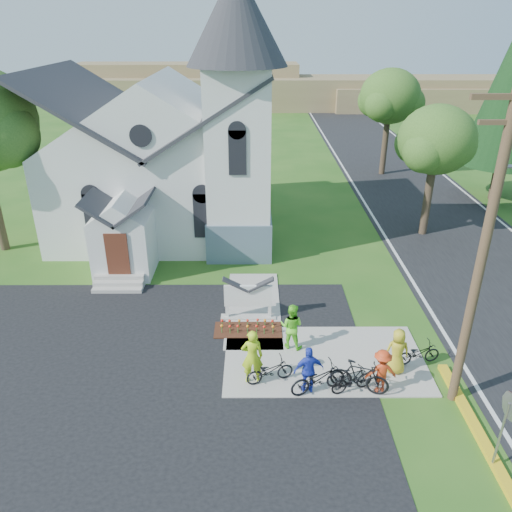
{
  "coord_description": "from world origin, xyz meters",
  "views": [
    {
      "loc": [
        -0.97,
        -13.83,
        10.85
      ],
      "look_at": [
        -0.89,
        5.0,
        1.92
      ],
      "focal_mm": 35.0,
      "sensor_mm": 36.0,
      "label": 1
    }
  ],
  "objects_px": {
    "church_sign": "(248,296)",
    "bike_2": "(318,378)",
    "bike_0": "(270,371)",
    "cyclist_2": "(309,370)",
    "cyclist_0": "(252,356)",
    "cyclist_3": "(381,371)",
    "stop_sign": "(507,416)",
    "bike_4": "(419,353)",
    "bike_3": "(359,377)",
    "bike_1": "(352,380)",
    "utility_pole": "(488,242)",
    "cyclist_4": "(397,351)",
    "cyclist_1": "(291,326)"
  },
  "relations": [
    {
      "from": "cyclist_2",
      "to": "bike_2",
      "type": "xyz_separation_m",
      "value": [
        0.31,
        0.0,
        -0.34
      ]
    },
    {
      "from": "cyclist_0",
      "to": "cyclist_3",
      "type": "height_order",
      "value": "cyclist_0"
    },
    {
      "from": "cyclist_0",
      "to": "cyclist_3",
      "type": "distance_m",
      "value": 4.12
    },
    {
      "from": "cyclist_1",
      "to": "cyclist_2",
      "type": "bearing_deg",
      "value": 118.05
    },
    {
      "from": "stop_sign",
      "to": "cyclist_3",
      "type": "distance_m",
      "value": 3.95
    },
    {
      "from": "bike_0",
      "to": "cyclist_4",
      "type": "distance_m",
      "value": 4.3
    },
    {
      "from": "bike_0",
      "to": "cyclist_2",
      "type": "bearing_deg",
      "value": -129.64
    },
    {
      "from": "bike_0",
      "to": "bike_3",
      "type": "distance_m",
      "value": 2.87
    },
    {
      "from": "bike_0",
      "to": "bike_3",
      "type": "height_order",
      "value": "bike_3"
    },
    {
      "from": "cyclist_3",
      "to": "bike_3",
      "type": "distance_m",
      "value": 0.71
    },
    {
      "from": "cyclist_2",
      "to": "utility_pole",
      "type": "bearing_deg",
      "value": 165.18
    },
    {
      "from": "cyclist_1",
      "to": "bike_3",
      "type": "height_order",
      "value": "cyclist_1"
    },
    {
      "from": "bike_0",
      "to": "cyclist_1",
      "type": "distance_m",
      "value": 2.16
    },
    {
      "from": "church_sign",
      "to": "cyclist_1",
      "type": "distance_m",
      "value": 2.52
    },
    {
      "from": "church_sign",
      "to": "stop_sign",
      "type": "relative_size",
      "value": 0.89
    },
    {
      "from": "stop_sign",
      "to": "bike_3",
      "type": "relative_size",
      "value": 1.31
    },
    {
      "from": "bike_0",
      "to": "bike_1",
      "type": "bearing_deg",
      "value": -118.25
    },
    {
      "from": "church_sign",
      "to": "bike_4",
      "type": "distance_m",
      "value": 6.63
    },
    {
      "from": "stop_sign",
      "to": "cyclist_1",
      "type": "height_order",
      "value": "stop_sign"
    },
    {
      "from": "bike_3",
      "to": "cyclist_2",
      "type": "bearing_deg",
      "value": 108.29
    },
    {
      "from": "cyclist_0",
      "to": "bike_2",
      "type": "distance_m",
      "value": 2.21
    },
    {
      "from": "cyclist_0",
      "to": "bike_3",
      "type": "relative_size",
      "value": 1.04
    },
    {
      "from": "bike_4",
      "to": "cyclist_0",
      "type": "bearing_deg",
      "value": 87.54
    },
    {
      "from": "cyclist_0",
      "to": "bike_4",
      "type": "bearing_deg",
      "value": -173.49
    },
    {
      "from": "bike_2",
      "to": "bike_4",
      "type": "relative_size",
      "value": 1.21
    },
    {
      "from": "stop_sign",
      "to": "bike_2",
      "type": "relative_size",
      "value": 1.31
    },
    {
      "from": "utility_pole",
      "to": "cyclist_2",
      "type": "xyz_separation_m",
      "value": [
        -4.62,
        0.3,
        -4.52
      ]
    },
    {
      "from": "cyclist_3",
      "to": "church_sign",
      "type": "bearing_deg",
      "value": -49.4
    },
    {
      "from": "cyclist_0",
      "to": "bike_0",
      "type": "height_order",
      "value": "cyclist_0"
    },
    {
      "from": "bike_2",
      "to": "cyclist_4",
      "type": "bearing_deg",
      "value": -90.22
    },
    {
      "from": "cyclist_4",
      "to": "stop_sign",
      "type": "bearing_deg",
      "value": 112.89
    },
    {
      "from": "cyclist_1",
      "to": "bike_1",
      "type": "bearing_deg",
      "value": 145.5
    },
    {
      "from": "church_sign",
      "to": "cyclist_3",
      "type": "xyz_separation_m",
      "value": [
        4.24,
        -4.4,
        -0.21
      ]
    },
    {
      "from": "bike_0",
      "to": "bike_2",
      "type": "xyz_separation_m",
      "value": [
        1.52,
        -0.49,
        0.07
      ]
    },
    {
      "from": "utility_pole",
      "to": "bike_0",
      "type": "distance_m",
      "value": 7.67
    },
    {
      "from": "bike_2",
      "to": "bike_3",
      "type": "bearing_deg",
      "value": -109.86
    },
    {
      "from": "cyclist_1",
      "to": "bike_4",
      "type": "relative_size",
      "value": 1.12
    },
    {
      "from": "stop_sign",
      "to": "cyclist_0",
      "type": "xyz_separation_m",
      "value": [
        -6.47,
        3.51,
        -0.75
      ]
    },
    {
      "from": "stop_sign",
      "to": "utility_pole",
      "type": "bearing_deg",
      "value": 91.49
    },
    {
      "from": "church_sign",
      "to": "bike_0",
      "type": "xyz_separation_m",
      "value": [
        0.74,
        -3.91,
        -0.55
      ]
    },
    {
      "from": "cyclist_1",
      "to": "cyclist_0",
      "type": "bearing_deg",
      "value": 72.98
    },
    {
      "from": "utility_pole",
      "to": "cyclist_2",
      "type": "height_order",
      "value": "utility_pole"
    },
    {
      "from": "church_sign",
      "to": "bike_2",
      "type": "xyz_separation_m",
      "value": [
        2.26,
        -4.4,
        -0.48
      ]
    },
    {
      "from": "church_sign",
      "to": "bike_4",
      "type": "height_order",
      "value": "church_sign"
    },
    {
      "from": "church_sign",
      "to": "bike_2",
      "type": "height_order",
      "value": "church_sign"
    },
    {
      "from": "church_sign",
      "to": "cyclist_1",
      "type": "bearing_deg",
      "value": -51.44
    },
    {
      "from": "cyclist_0",
      "to": "cyclist_2",
      "type": "distance_m",
      "value": 1.86
    },
    {
      "from": "church_sign",
      "to": "bike_0",
      "type": "distance_m",
      "value": 4.02
    },
    {
      "from": "stop_sign",
      "to": "cyclist_3",
      "type": "xyz_separation_m",
      "value": [
        -2.39,
        3.0,
        -0.96
      ]
    },
    {
      "from": "church_sign",
      "to": "bike_1",
      "type": "relative_size",
      "value": 1.49
    }
  ]
}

